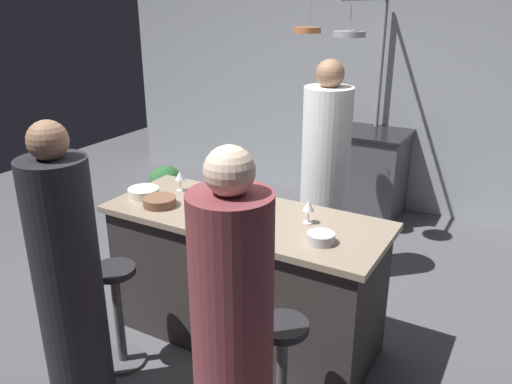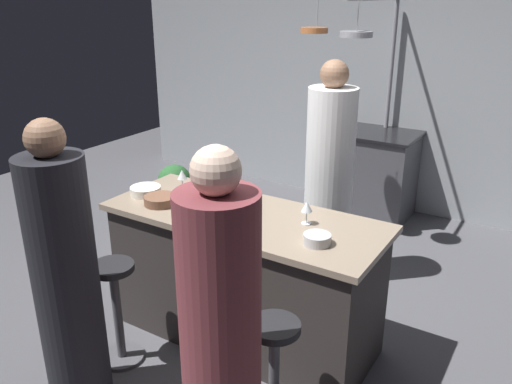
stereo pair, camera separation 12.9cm
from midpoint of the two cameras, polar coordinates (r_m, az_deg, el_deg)
ground_plane at (r=3.69m, az=-0.24°, el=-15.40°), size 9.00×9.00×0.00m
back_wall at (r=5.66m, az=15.59°, el=11.21°), size 6.40×0.16×2.60m
kitchen_island at (r=3.44m, az=-0.25°, el=-9.32°), size 1.80×0.72×0.90m
stove_range at (r=5.49m, az=13.49°, el=1.90°), size 0.80×0.64×0.89m
chef at (r=4.07m, az=8.88°, el=0.97°), size 0.37×0.37×1.75m
bar_stool_left at (r=3.37m, az=-13.96°, el=-12.29°), size 0.28×0.28×0.68m
guest_left at (r=2.96m, az=-18.96°, el=-9.16°), size 0.35×0.35×1.64m
bar_stool_right at (r=2.80m, az=3.38°, el=-19.34°), size 0.28×0.28×0.68m
guest_right at (r=2.33m, az=-2.25°, el=-16.43°), size 0.35×0.35×1.67m
overhead_pot_rack at (r=4.88m, az=12.57°, el=13.91°), size 0.59×1.30×2.17m
potted_plant at (r=5.52m, az=-8.24°, el=0.72°), size 0.36×0.36×0.52m
pepper_mill at (r=3.53m, az=-2.73°, el=1.36°), size 0.05×0.05×0.21m
wine_bottle_amber at (r=3.43m, az=-2.10°, el=0.99°), size 0.07×0.07×0.30m
wine_bottle_red at (r=3.16m, az=-2.98°, el=-0.81°), size 0.07×0.07×0.30m
wine_bottle_rose at (r=3.29m, az=-1.63°, el=0.23°), size 0.07×0.07×0.32m
wine_glass_near_right_guest at (r=3.09m, az=6.79°, el=-1.73°), size 0.07×0.07×0.15m
wine_glass_near_left_guest at (r=3.63m, az=-7.13°, el=1.80°), size 0.07×0.07×0.15m
mixing_bowl_wooden at (r=3.43m, az=-9.40°, el=-0.89°), size 0.21×0.21×0.06m
mixing_bowl_steel at (r=2.88m, az=8.00°, el=-5.16°), size 0.15×0.15×0.06m
mixing_bowl_ceramic at (r=3.61m, az=-11.03°, el=0.14°), size 0.21×0.21×0.06m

